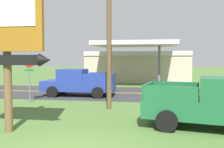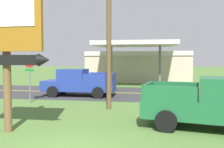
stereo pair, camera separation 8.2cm
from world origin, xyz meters
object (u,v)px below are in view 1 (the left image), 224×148
motel_sign (6,28)px  pickup_blue_on_road (78,83)px  stop_sign (29,70)px  pickup_green_parked_on_lawn (216,104)px  gas_station (137,66)px  utility_pole (109,9)px

motel_sign → pickup_blue_on_road: (-0.15, 9.10, -2.76)m
stop_sign → pickup_green_parked_on_lawn: 10.71m
motel_sign → pickup_blue_on_road: motel_sign is taller
motel_sign → pickup_blue_on_road: size_ratio=1.10×
gas_station → pickup_green_parked_on_lawn: bearing=-78.9°
stop_sign → pickup_blue_on_road: stop_sign is taller
motel_sign → pickup_blue_on_road: bearing=91.0°
motel_sign → utility_pole: size_ratio=0.58×
pickup_green_parked_on_lawn → motel_sign: bearing=-167.6°
gas_station → pickup_blue_on_road: 13.39m
motel_sign → utility_pole: (2.86, 4.79, 1.55)m
stop_sign → gas_station: size_ratio=0.25×
utility_pole → pickup_blue_on_road: (-3.02, 4.31, -4.31)m
utility_pole → pickup_green_parked_on_lawn: bearing=-34.3°
utility_pole → gas_station: (0.63, 17.16, -3.33)m
stop_sign → pickup_blue_on_road: bearing=56.0°
utility_pole → gas_station: size_ratio=0.83×
utility_pole → pickup_blue_on_road: 6.81m
utility_pole → gas_station: 17.49m
stop_sign → gas_station: gas_station is taller
utility_pole → pickup_green_parked_on_lawn: 7.05m
pickup_green_parked_on_lawn → gas_station: bearing=101.1°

